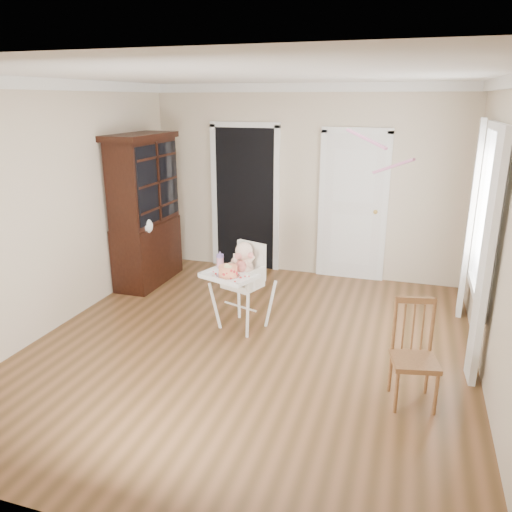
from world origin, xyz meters
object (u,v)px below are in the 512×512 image
(cake, at_px, (228,271))
(sippy_cup, at_px, (220,261))
(china_cabinet, at_px, (145,210))
(high_chair, at_px, (242,277))
(dining_chair, at_px, (414,357))

(cake, bearing_deg, sippy_cup, 127.55)
(sippy_cup, bearing_deg, china_cabinet, 145.64)
(cake, relative_size, sippy_cup, 1.28)
(high_chair, bearing_deg, cake, -89.07)
(high_chair, height_order, cake, high_chair)
(dining_chair, bearing_deg, cake, 148.28)
(high_chair, distance_m, sippy_cup, 0.30)
(sippy_cup, height_order, dining_chair, dining_chair)
(cake, distance_m, dining_chair, 2.08)
(cake, distance_m, china_cabinet, 2.12)
(cake, height_order, sippy_cup, sippy_cup)
(cake, bearing_deg, china_cabinet, 143.14)
(sippy_cup, relative_size, china_cabinet, 0.10)
(high_chair, height_order, dining_chair, high_chair)
(high_chair, xyz_separation_m, cake, (-0.08, -0.24, 0.14))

